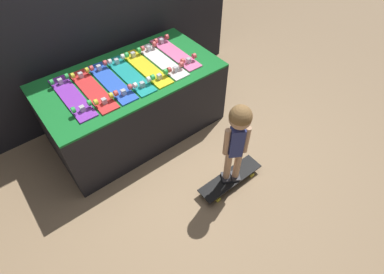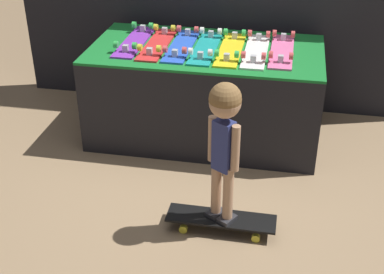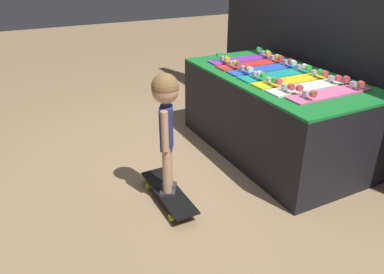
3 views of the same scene
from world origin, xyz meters
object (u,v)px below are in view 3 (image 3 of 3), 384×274
at_px(skateboard_blue_on_rack, 265,68).
at_px(skateboard_teal_on_rack, 277,73).
at_px(skateboard_red_on_rack, 252,63).
at_px(skateboard_purple_on_rack, 243,58).
at_px(skateboard_on_floor, 168,193).
at_px(skateboard_pink_on_rack, 330,92).
at_px(child, 166,112).
at_px(skateboard_yellow_on_rack, 292,79).
at_px(skateboard_white_on_rack, 308,86).

relative_size(skateboard_blue_on_rack, skateboard_teal_on_rack, 1.00).
bearing_deg(skateboard_red_on_rack, skateboard_purple_on_rack, 172.11).
distance_m(skateboard_purple_on_rack, skateboard_teal_on_rack, 0.58).
relative_size(skateboard_teal_on_rack, skateboard_on_floor, 1.06).
bearing_deg(skateboard_purple_on_rack, skateboard_pink_on_rack, 0.21).
relative_size(skateboard_red_on_rack, skateboard_teal_on_rack, 1.00).
distance_m(skateboard_red_on_rack, child, 1.40).
relative_size(skateboard_purple_on_rack, skateboard_blue_on_rack, 1.00).
height_order(skateboard_purple_on_rack, skateboard_on_floor, skateboard_purple_on_rack).
bearing_deg(skateboard_purple_on_rack, skateboard_on_floor, -54.35).
distance_m(skateboard_red_on_rack, skateboard_yellow_on_rack, 0.58).
xyz_separation_m(skateboard_purple_on_rack, child, (0.89, -1.24, -0.03)).
bearing_deg(skateboard_yellow_on_rack, skateboard_red_on_rack, 179.25).
height_order(skateboard_teal_on_rack, skateboard_on_floor, skateboard_teal_on_rack).
distance_m(skateboard_teal_on_rack, skateboard_yellow_on_rack, 0.19).
bearing_deg(skateboard_teal_on_rack, child, -75.56).
bearing_deg(skateboard_blue_on_rack, child, -67.48).
bearing_deg(skateboard_blue_on_rack, skateboard_red_on_rack, -179.87).
xyz_separation_m(skateboard_on_floor, child, (0.00, 0.00, 0.66)).
distance_m(skateboard_on_floor, child, 0.66).
bearing_deg(child, skateboard_pink_on_rack, 108.08).
distance_m(skateboard_purple_on_rack, skateboard_red_on_rack, 0.19).
xyz_separation_m(skateboard_white_on_rack, child, (-0.08, -1.20, -0.03)).
xyz_separation_m(skateboard_teal_on_rack, skateboard_white_on_rack, (0.39, 0.00, 0.00)).
distance_m(skateboard_purple_on_rack, skateboard_on_floor, 1.67).
height_order(skateboard_purple_on_rack, skateboard_yellow_on_rack, same).
bearing_deg(child, skateboard_teal_on_rack, 134.74).
distance_m(skateboard_purple_on_rack, skateboard_yellow_on_rack, 0.77).
bearing_deg(skateboard_white_on_rack, skateboard_on_floor, -93.61).
height_order(skateboard_yellow_on_rack, skateboard_on_floor, skateboard_yellow_on_rack).
xyz_separation_m(skateboard_blue_on_rack, skateboard_yellow_on_rack, (0.39, -0.01, 0.00)).
xyz_separation_m(skateboard_blue_on_rack, child, (0.50, -1.21, -0.03)).
relative_size(skateboard_white_on_rack, skateboard_pink_on_rack, 1.00).
bearing_deg(skateboard_purple_on_rack, skateboard_red_on_rack, -7.89).
bearing_deg(skateboard_blue_on_rack, skateboard_pink_on_rack, 2.27).
relative_size(skateboard_blue_on_rack, skateboard_yellow_on_rack, 1.00).
xyz_separation_m(skateboard_blue_on_rack, skateboard_on_floor, (0.50, -1.21, -0.70)).
relative_size(skateboard_yellow_on_rack, skateboard_on_floor, 1.06).
relative_size(skateboard_blue_on_rack, skateboard_white_on_rack, 1.00).
relative_size(skateboard_yellow_on_rack, child, 0.80).
relative_size(skateboard_teal_on_rack, skateboard_white_on_rack, 1.00).
relative_size(skateboard_red_on_rack, child, 0.80).
height_order(skateboard_yellow_on_rack, skateboard_white_on_rack, same).
xyz_separation_m(skateboard_yellow_on_rack, child, (0.12, -1.20, -0.03)).
height_order(skateboard_purple_on_rack, skateboard_white_on_rack, same).
height_order(skateboard_white_on_rack, skateboard_on_floor, skateboard_white_on_rack).
height_order(skateboard_pink_on_rack, child, child).
bearing_deg(skateboard_on_floor, skateboard_pink_on_rack, 77.78).
bearing_deg(skateboard_red_on_rack, skateboard_blue_on_rack, 0.13).
distance_m(skateboard_purple_on_rack, skateboard_white_on_rack, 0.96).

